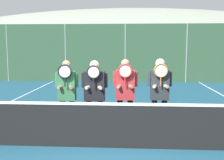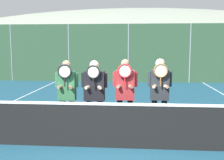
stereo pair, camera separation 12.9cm
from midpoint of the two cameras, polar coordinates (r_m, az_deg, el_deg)
The scene contains 12 objects.
ground_plane at distance 6.11m, azimuth 1.27°, elevation -13.63°, with size 120.00×120.00×0.00m, color navy.
hill_distant at distance 66.40m, azimuth 4.50°, elevation 5.35°, with size 102.08×56.71×19.85m.
clubhouse_building at distance 24.16m, azimuth 0.20°, elevation 6.34°, with size 16.09×5.50×3.54m.
fence_back at distance 16.29m, azimuth 3.59°, elevation 5.47°, with size 21.05×0.06×3.35m.
tennis_net at distance 5.95m, azimuth 1.29°, elevation -9.10°, with size 11.48×0.09×1.07m.
player_leftmost at distance 6.71m, azimuth -8.63°, elevation -2.39°, with size 0.55×0.34×1.81m.
player_center_left at distance 6.58m, azimuth -3.04°, elevation -2.35°, with size 0.61×0.34×1.81m.
player_center_right at distance 6.61m, azimuth 3.21°, elevation -2.30°, with size 0.58×0.34×1.84m.
player_rightmost at distance 6.65m, azimuth 10.21°, elevation -2.16°, with size 0.56×0.34×1.85m.
car_far_left at distance 20.03m, azimuth -16.71°, elevation 3.34°, with size 4.26×2.01×1.81m.
car_left_of_center at distance 18.78m, azimuth -1.40°, elevation 3.44°, with size 4.78×2.01×1.82m.
car_center at distance 19.00m, azimuth 15.26°, elevation 3.31°, with size 4.58×1.94×1.89m.
Camera 2 is at (0.41, -5.69, 2.18)m, focal length 45.00 mm.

